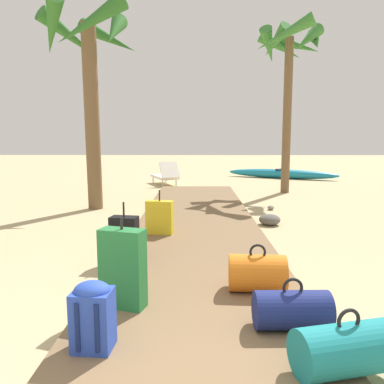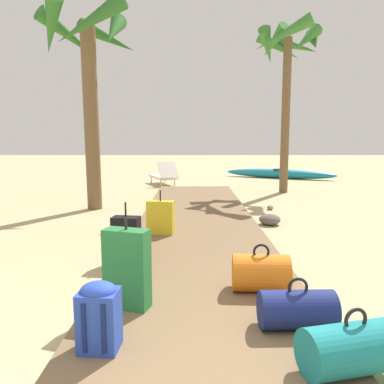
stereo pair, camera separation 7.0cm
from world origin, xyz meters
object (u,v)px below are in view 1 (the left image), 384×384
object	(u,v)px
backpack_blue	(93,314)
suitcase_yellow	(160,217)
suitcase_green	(123,268)
lounge_chair	(165,175)
duffel_bag_navy	(292,310)
suitcase_black	(124,237)
palm_tree_far_right	(290,56)
palm_tree_near_left	(88,58)
duffel_bag_orange	(257,273)
duffel_bag_teal	(347,349)
kayak	(281,174)

from	to	relation	value
backpack_blue	suitcase_yellow	bearing A→B (deg)	87.16
suitcase_green	lounge_chair	world-z (taller)	suitcase_green
backpack_blue	duffel_bag_navy	distance (m)	1.53
suitcase_black	suitcase_green	distance (m)	1.45
palm_tree_far_right	lounge_chair	bearing A→B (deg)	153.80
backpack_blue	suitcase_green	size ratio (longest dim) A/B	0.62
palm_tree_near_left	lounge_chair	xyz separation A→B (m)	(1.28, 4.45, -2.94)
palm_tree_far_right	lounge_chair	size ratio (longest dim) A/B	2.89
suitcase_black	duffel_bag_orange	xyz separation A→B (m)	(1.51, -1.06, -0.08)
duffel_bag_navy	lounge_chair	world-z (taller)	lounge_chair
duffel_bag_teal	palm_tree_near_left	size ratio (longest dim) A/B	0.17
duffel_bag_navy	duffel_bag_orange	xyz separation A→B (m)	(-0.16, 0.75, 0.03)
palm_tree_far_right	palm_tree_near_left	world-z (taller)	palm_tree_far_right
backpack_blue	palm_tree_near_left	distance (m)	6.74
suitcase_yellow	duffel_bag_orange	size ratio (longest dim) A/B	1.22
backpack_blue	duffel_bag_teal	size ratio (longest dim) A/B	0.68
duffel_bag_teal	suitcase_green	size ratio (longest dim) A/B	0.90
duffel_bag_navy	suitcase_green	world-z (taller)	suitcase_green
suitcase_black	lounge_chair	size ratio (longest dim) A/B	0.43
duffel_bag_navy	kayak	world-z (taller)	duffel_bag_navy
duffel_bag_teal	palm_tree_near_left	bearing A→B (deg)	118.07
duffel_bag_navy	suitcase_yellow	distance (m)	3.29
suitcase_yellow	suitcase_green	xyz separation A→B (m)	(-0.08, -2.63, 0.09)
duffel_bag_orange	lounge_chair	distance (m)	9.41
duffel_bag_orange	kayak	bearing A→B (deg)	76.30
backpack_blue	kayak	bearing A→B (deg)	71.70
duffel_bag_teal	suitcase_yellow	bearing A→B (deg)	113.12
duffel_bag_navy	suitcase_green	bearing A→B (deg)	164.82
duffel_bag_orange	suitcase_green	size ratio (longest dim) A/B	0.70
palm_tree_near_left	suitcase_black	bearing A→B (deg)	-69.46
backpack_blue	suitcase_yellow	distance (m)	3.32
suitcase_yellow	kayak	bearing A→B (deg)	66.60
suitcase_green	suitcase_black	bearing A→B (deg)	100.12
suitcase_yellow	kayak	size ratio (longest dim) A/B	0.17
duffel_bag_navy	suitcase_yellow	size ratio (longest dim) A/B	0.86
palm_tree_near_left	lounge_chair	distance (m)	5.49
palm_tree_far_right	kayak	world-z (taller)	palm_tree_far_right
duffel_bag_teal	duffel_bag_orange	distance (m)	1.38
suitcase_black	palm_tree_near_left	distance (m)	4.96
lounge_chair	kayak	bearing A→B (deg)	25.91
duffel_bag_navy	duffel_bag_orange	distance (m)	0.76
duffel_bag_orange	suitcase_green	bearing A→B (deg)	-163.87
duffel_bag_navy	kayak	size ratio (longest dim) A/B	0.14
palm_tree_far_right	kayak	bearing A→B (deg)	79.07
suitcase_black	duffel_bag_navy	world-z (taller)	suitcase_black
suitcase_green	duffel_bag_teal	bearing A→B (deg)	-30.86
suitcase_yellow	duffel_bag_orange	distance (m)	2.55
duffel_bag_navy	palm_tree_near_left	world-z (taller)	palm_tree_near_left
suitcase_yellow	palm_tree_near_left	size ratio (longest dim) A/B	0.16
palm_tree_near_left	suitcase_green	bearing A→B (deg)	-72.22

